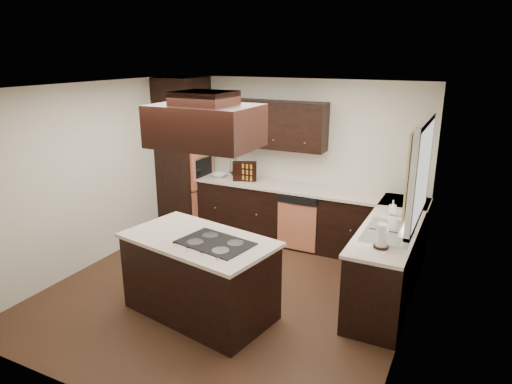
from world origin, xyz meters
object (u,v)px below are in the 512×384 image
Objects in this scene: oven_column at (185,165)px; range_hood at (205,126)px; spice_rack at (245,171)px; island at (200,278)px.

range_hood reaches higher than oven_column.
range_hood is 2.82× the size of spice_rack.
range_hood reaches higher than island.
oven_column is 2.91m from island.
oven_column is 1.31× the size of island.
island is 1.54× the size of range_hood.
island is at bearing -52.36° from oven_column.
spice_rack is (1.12, 0.03, 0.01)m from oven_column.
range_hood is (0.14, -0.00, 1.72)m from island.
spice_rack is (-0.62, 2.28, 0.63)m from island.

